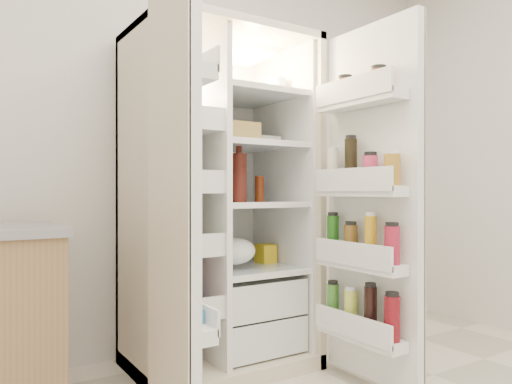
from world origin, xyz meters
TOP-DOWN VIEW (x-y plane):
  - wall_back at (0.00, 2.00)m, footprint 4.00×0.02m
  - refrigerator at (0.04, 1.65)m, footprint 0.92×0.70m
  - freezer_door at (-0.48, 1.05)m, footprint 0.15×0.40m
  - fridge_door at (0.50, 0.96)m, footprint 0.17×0.58m

SIDE VIEW (x-z plane):
  - refrigerator at x=0.04m, z-range -0.16..1.64m
  - fridge_door at x=0.50m, z-range 0.01..1.73m
  - freezer_door at x=-0.48m, z-range 0.03..1.75m
  - wall_back at x=0.00m, z-range 0.00..2.70m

